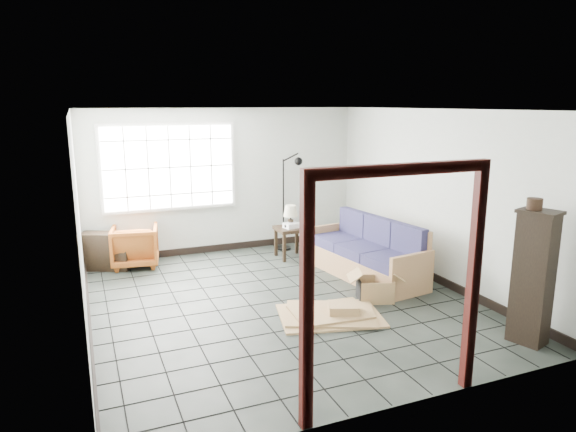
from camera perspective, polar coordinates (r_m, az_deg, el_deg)
name	(u,v)px	position (r m, az deg, el deg)	size (l,w,h in m)	color
ground	(281,301)	(7.21, -0.75, -9.40)	(5.50, 5.50, 0.00)	black
room_shell	(280,181)	(6.79, -0.88, 3.95)	(5.02, 5.52, 2.61)	silver
window_panel	(169,167)	(9.10, -13.05, 5.31)	(2.32, 0.08, 1.52)	silver
doorway_trim	(398,259)	(4.49, 12.07, -4.71)	(1.80, 0.08, 2.20)	#360F0C
futon_sofa	(369,255)	(8.18, 8.96, -4.36)	(1.08, 2.19, 0.93)	#986944
armchair	(135,244)	(8.96, -16.64, -2.99)	(0.74, 0.69, 0.76)	#8F4414
side_table	(291,233)	(9.01, 0.30, -1.85)	(0.51, 0.51, 0.55)	black
table_lamp	(291,212)	(8.94, 0.29, 0.45)	(0.31, 0.31, 0.39)	black
projector	(291,225)	(8.93, 0.38, -1.05)	(0.28, 0.24, 0.09)	silver
floor_lamp	(291,199)	(9.43, 0.29, 1.94)	(0.48, 0.38, 1.80)	black
console_shelf	(106,251)	(8.95, -19.61, -3.69)	(0.84, 0.61, 0.61)	black
tall_shelf	(533,277)	(6.39, 25.60, -6.09)	(0.44, 0.50, 1.54)	black
pot	(535,204)	(6.20, 25.71, 1.22)	(0.21, 0.21, 0.12)	black
open_box	(375,289)	(7.29, 9.64, -8.02)	(0.84, 0.60, 0.43)	#936D47
cardboard_pile	(332,313)	(6.71, 4.90, -10.72)	(1.46, 1.22, 0.19)	#936D47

